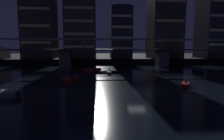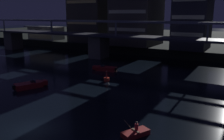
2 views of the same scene
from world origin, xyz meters
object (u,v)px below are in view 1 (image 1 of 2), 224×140
at_px(speedboat_near_center, 92,70).
at_px(speedboat_near_right, 70,79).
at_px(tower_central, 121,33).
at_px(channel_buoy, 109,72).
at_px(tower_east_tall, 165,13).
at_px(river_bridge, 115,54).
at_px(speedboat_mid_center, 198,70).
at_px(tower_east_low, 212,24).
at_px(dinghy_with_paddler, 186,84).
at_px(tower_west_low, 40,19).
at_px(speedboat_near_left, 1,94).
at_px(tower_west_tall, 81,29).

height_order(speedboat_near_center, speedboat_near_right, same).
relative_size(tower_central, channel_buoy, 11.73).
bearing_deg(tower_central, tower_east_tall, -1.99).
xyz_separation_m(river_bridge, speedboat_mid_center, (21.23, -14.97, -3.95)).
height_order(tower_central, speedboat_near_right, tower_central).
bearing_deg(speedboat_near_center, tower_central, 66.28).
distance_m(tower_central, tower_east_low, 37.91).
bearing_deg(dinghy_with_paddler, speedboat_near_right, 164.70).
height_order(river_bridge, speedboat_near_right, river_bridge).
bearing_deg(river_bridge, tower_west_low, 152.40).
bearing_deg(tower_west_low, speedboat_near_left, -78.44).
distance_m(tower_west_low, tower_east_low, 70.18).
distance_m(river_bridge, tower_east_low, 44.57).
height_order(tower_east_tall, dinghy_with_paddler, tower_east_tall).
xyz_separation_m(tower_central, dinghy_with_paddler, (5.61, -45.42, -12.09)).
xyz_separation_m(tower_west_tall, dinghy_with_paddler, (21.59, -46.83, -13.78)).
distance_m(river_bridge, speedboat_mid_center, 26.27).
bearing_deg(river_bridge, speedboat_near_center, -121.69).
bearing_deg(speedboat_near_right, channel_buoy, 48.12).
height_order(tower_west_tall, speedboat_near_left, tower_west_tall).
relative_size(river_bridge, tower_west_low, 3.30).
relative_size(tower_east_low, speedboat_near_right, 5.55).
relative_size(tower_central, speedboat_near_center, 3.94).
relative_size(speedboat_near_center, channel_buoy, 2.97).
distance_m(speedboat_near_left, channel_buoy, 24.79).
bearing_deg(tower_east_low, dinghy_with_paddler, -125.60).
height_order(speedboat_near_center, dinghy_with_paddler, dinghy_with_paddler).
bearing_deg(river_bridge, tower_east_low, 16.45).
relative_size(tower_west_tall, tower_east_low, 0.86).
height_order(tower_east_low, speedboat_near_left, tower_east_low).
bearing_deg(channel_buoy, tower_west_tall, 106.48).
bearing_deg(speedboat_mid_center, dinghy_with_paddler, -124.34).
distance_m(tower_west_low, speedboat_near_left, 56.75).
height_order(tower_west_tall, speedboat_near_right, tower_west_tall).
distance_m(tower_east_low, channel_buoy, 55.80).
xyz_separation_m(tower_east_low, speedboat_mid_center, (-20.02, -27.15, -15.64)).
relative_size(speedboat_near_right, dinghy_with_paddler, 1.79).
relative_size(tower_east_tall, tower_east_low, 1.29).
xyz_separation_m(tower_west_low, tower_central, (32.37, -2.33, -5.49)).
distance_m(tower_west_tall, speedboat_near_right, 43.55).
height_order(tower_central, tower_east_low, tower_east_low).
distance_m(tower_east_tall, speedboat_mid_center, 33.53).
xyz_separation_m(tower_central, tower_east_low, (37.73, -0.57, 3.69)).
bearing_deg(tower_central, channel_buoy, -101.70).
bearing_deg(speedboat_near_right, tower_east_low, 37.03).
bearing_deg(tower_west_tall, tower_east_low, -2.10).
xyz_separation_m(river_bridge, tower_east_low, (41.25, 12.18, 11.69)).
distance_m(tower_east_tall, channel_buoy, 43.49).
bearing_deg(dinghy_with_paddler, river_bridge, 105.61).
bearing_deg(tower_east_low, channel_buoy, -145.46).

